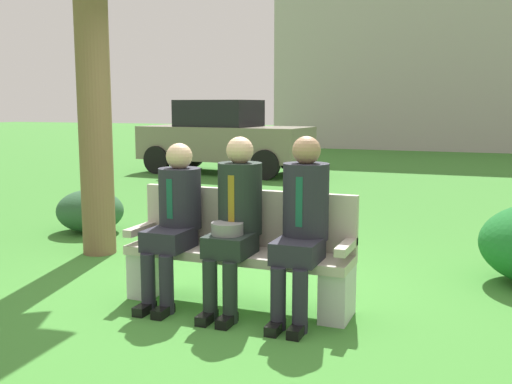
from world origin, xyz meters
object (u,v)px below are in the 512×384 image
shrub_near_bench (90,211)px  park_bench (240,252)px  seated_man_middle (235,215)px  seated_man_left (175,214)px  building_backdrop (482,22)px  seated_man_right (302,218)px  parked_car_near (224,137)px

shrub_near_bench → park_bench: bearing=-32.9°
seated_man_middle → park_bench: bearing=97.1°
shrub_near_bench → seated_man_middle: bearing=-34.6°
seated_man_left → building_backdrop: (1.82, 20.35, 3.93)m
park_bench → shrub_near_bench: 3.33m
seated_man_left → seated_man_right: bearing=0.4°
seated_man_left → seated_man_right: (1.05, 0.01, 0.04)m
park_bench → parked_car_near: bearing=115.3°
parked_car_near → seated_man_left: bearing=-68.0°
parked_car_near → seated_man_middle: bearing=-65.0°
shrub_near_bench → building_backdrop: size_ratio=0.06×
park_bench → seated_man_middle: size_ratio=1.35×
seated_man_right → shrub_near_bench: bearing=150.0°
shrub_near_bench → seated_man_left: bearing=-40.3°
building_backdrop → parked_car_near: bearing=-113.7°
seated_man_left → seated_man_right: size_ratio=0.94×
seated_man_left → parked_car_near: size_ratio=0.32×
building_backdrop → seated_man_right: bearing=-92.2°
park_bench → building_backdrop: 20.70m
seated_man_middle → parked_car_near: parked_car_near is taller
seated_man_right → seated_man_left: bearing=-179.6°
building_backdrop → seated_man_left: bearing=-95.1°
seated_man_left → seated_man_middle: bearing=0.0°
shrub_near_bench → parked_car_near: 6.62m
shrub_near_bench → building_backdrop: bearing=77.4°
shrub_near_bench → seated_man_right: bearing=-30.0°
seated_man_right → shrub_near_bench: (-3.33, 1.93, -0.49)m
seated_man_left → parked_car_near: bearing=112.0°
seated_man_right → shrub_near_bench: seated_man_right is taller
park_bench → building_backdrop: building_backdrop is taller
seated_man_middle → seated_man_right: size_ratio=0.99×
seated_man_right → building_backdrop: (0.77, 20.34, 3.89)m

